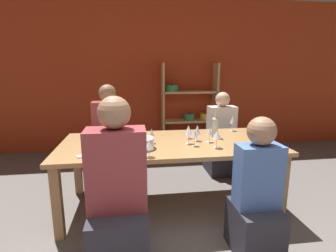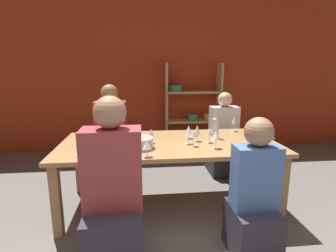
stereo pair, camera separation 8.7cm
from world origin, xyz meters
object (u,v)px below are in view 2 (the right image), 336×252
at_px(wine_bottle_green, 105,128).
at_px(wine_glass_white_d, 189,130).
at_px(wine_glass_white_b, 194,134).
at_px(wine_glass_red_c, 271,134).
at_px(person_far_b, 112,145).
at_px(wine_glass_white_a, 189,132).
at_px(wine_bottle_dark, 215,127).
at_px(wine_glass_white_c, 107,137).
at_px(cell_phone, 84,155).
at_px(person_near_b, 253,205).
at_px(shelf_unit, 192,116).
at_px(wine_glass_red_b, 216,135).
at_px(person_far_a, 223,144).
at_px(wine_glass_empty_a, 209,132).
at_px(wine_glass_empty_b, 147,145).
at_px(dining_table, 169,149).
at_px(wine_glass_red_a, 234,121).
at_px(wine_glass_red_d, 151,133).
at_px(wine_glass_red_e, 197,130).
at_px(mixing_bowl, 140,142).
at_px(wine_glass_red_f, 94,130).
at_px(person_near_a, 114,207).

xyz_separation_m(wine_bottle_green, wine_glass_white_d, (0.91, -0.05, -0.02)).
bearing_deg(wine_glass_white_b, wine_glass_red_c, -6.60).
bearing_deg(person_far_b, wine_glass_white_a, 133.43).
bearing_deg(wine_bottle_dark, wine_glass_white_c, -167.23).
height_order(cell_phone, person_near_b, person_near_b).
bearing_deg(wine_glass_white_a, shelf_unit, 77.96).
bearing_deg(wine_glass_red_b, person_far_a, 68.43).
xyz_separation_m(wine_glass_empty_a, cell_phone, (-1.21, -0.29, -0.11)).
relative_size(wine_glass_white_a, wine_glass_white_c, 1.04).
xyz_separation_m(wine_bottle_green, wine_glass_empty_b, (0.44, -0.62, -0.02)).
relative_size(dining_table, person_near_b, 1.98).
bearing_deg(wine_glass_red_a, wine_glass_red_d, -157.93).
bearing_deg(wine_glass_white_c, wine_bottle_dark, 12.77).
height_order(wine_glass_red_c, wine_glass_white_b, wine_glass_red_c).
bearing_deg(wine_glass_red_a, wine_glass_red_e, -144.02).
distance_m(dining_table, wine_glass_white_a, 0.29).
bearing_deg(person_near_b, person_far_a, 80.07).
xyz_separation_m(mixing_bowl, wine_glass_red_d, (0.12, 0.16, 0.05)).
distance_m(wine_glass_red_f, person_near_b, 1.78).
distance_m(mixing_bowl, wine_glass_white_c, 0.32).
relative_size(wine_glass_red_b, person_far_a, 0.15).
bearing_deg(mixing_bowl, person_near_a, -105.99).
bearing_deg(dining_table, wine_glass_white_b, -37.15).
xyz_separation_m(wine_bottle_dark, wine_glass_red_e, (-0.23, -0.12, -0.01)).
xyz_separation_m(dining_table, wine_bottle_green, (-0.68, 0.17, 0.20)).
relative_size(person_far_a, person_far_b, 0.91).
xyz_separation_m(wine_glass_red_b, wine_glass_empty_b, (-0.67, -0.18, -0.02)).
bearing_deg(dining_table, wine_bottle_green, 166.03).
xyz_separation_m(wine_glass_empty_b, person_near_a, (-0.26, -0.40, -0.35)).
height_order(wine_glass_white_b, person_far_a, person_far_a).
distance_m(shelf_unit, wine_glass_red_e, 2.04).
xyz_separation_m(shelf_unit, cell_phone, (-1.43, -2.35, 0.10)).
relative_size(wine_glass_white_a, wine_glass_white_b, 1.06).
xyz_separation_m(wine_glass_red_e, wine_glass_white_c, (-0.92, -0.14, -0.01)).
height_order(dining_table, person_near_a, person_near_a).
height_order(wine_glass_red_d, wine_glass_white_d, wine_glass_red_d).
distance_m(wine_bottle_green, wine_glass_red_c, 1.72).
distance_m(wine_glass_red_d, person_near_a, 0.95).
bearing_deg(shelf_unit, dining_table, -107.65).
relative_size(person_near_a, person_near_b, 1.15).
height_order(wine_glass_white_a, cell_phone, wine_glass_white_a).
bearing_deg(person_far_a, wine_glass_empty_b, 49.65).
height_order(wine_glass_white_d, person_far_a, person_far_a).
bearing_deg(wine_glass_empty_a, wine_glass_white_c, -175.65).
xyz_separation_m(wine_glass_red_a, wine_glass_red_b, (-0.42, -0.66, -0.01)).
distance_m(wine_bottle_green, cell_phone, 0.55).
bearing_deg(mixing_bowl, person_far_b, 110.71).
bearing_deg(wine_bottle_green, person_near_a, -79.89).
xyz_separation_m(wine_glass_red_b, person_far_a, (0.45, 1.13, -0.43)).
xyz_separation_m(wine_glass_red_c, wine_glass_white_b, (-0.75, 0.09, -0.00)).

